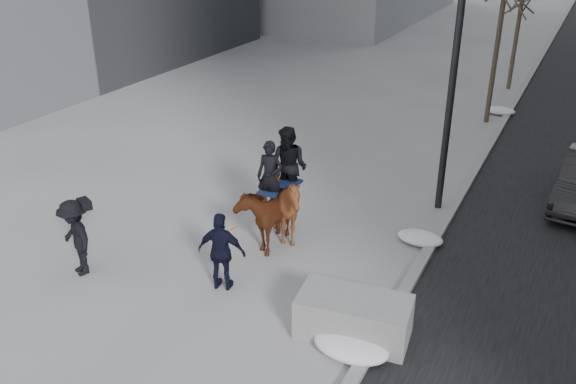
% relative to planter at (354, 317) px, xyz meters
% --- Properties ---
extents(ground, '(120.00, 120.00, 0.00)m').
position_rel_planter_xyz_m(ground, '(-2.54, 1.09, -0.42)').
color(ground, gray).
rests_on(ground, ground).
extents(curb, '(0.25, 90.00, 0.12)m').
position_rel_planter_xyz_m(curb, '(0.46, 11.09, -0.36)').
color(curb, gray).
rests_on(curb, ground).
extents(planter, '(2.19, 1.29, 0.83)m').
position_rel_planter_xyz_m(planter, '(0.00, 0.00, 0.00)').
color(planter, gray).
rests_on(planter, ground).
extents(tree_near, '(1.20, 1.20, 5.80)m').
position_rel_planter_xyz_m(tree_near, '(-0.14, 14.06, 2.48)').
color(tree_near, '#34291F').
rests_on(tree_near, ground).
extents(tree_far, '(1.20, 1.20, 4.41)m').
position_rel_planter_xyz_m(tree_far, '(-0.14, 19.27, 1.79)').
color(tree_far, '#382F21').
rests_on(tree_far, ground).
extents(mounted_left, '(1.08, 2.03, 2.52)m').
position_rel_planter_xyz_m(mounted_left, '(-3.14, 2.41, 0.52)').
color(mounted_left, '#48250E').
rests_on(mounted_left, ground).
extents(mounted_right, '(1.51, 1.69, 2.82)m').
position_rel_planter_xyz_m(mounted_right, '(-2.79, 2.71, 0.72)').
color(mounted_right, '#502510').
rests_on(mounted_right, ground).
extents(feeder, '(1.10, 0.97, 1.75)m').
position_rel_planter_xyz_m(feeder, '(-3.04, 0.25, 0.46)').
color(feeder, black).
rests_on(feeder, ground).
extents(camera_crew, '(1.30, 1.07, 1.75)m').
position_rel_planter_xyz_m(camera_crew, '(-6.17, -0.69, 0.47)').
color(camera_crew, black).
rests_on(camera_crew, ground).
extents(lamppost, '(0.25, 0.80, 9.09)m').
position_rel_planter_xyz_m(lamppost, '(0.06, 6.09, 4.58)').
color(lamppost, black).
rests_on(lamppost, ground).
extents(snow_piles, '(1.42, 16.56, 0.36)m').
position_rel_planter_xyz_m(snow_piles, '(0.16, 4.66, -0.26)').
color(snow_piles, silver).
rests_on(snow_piles, ground).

